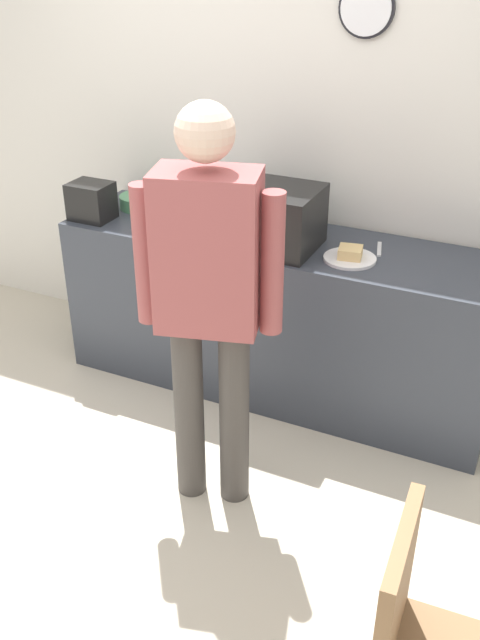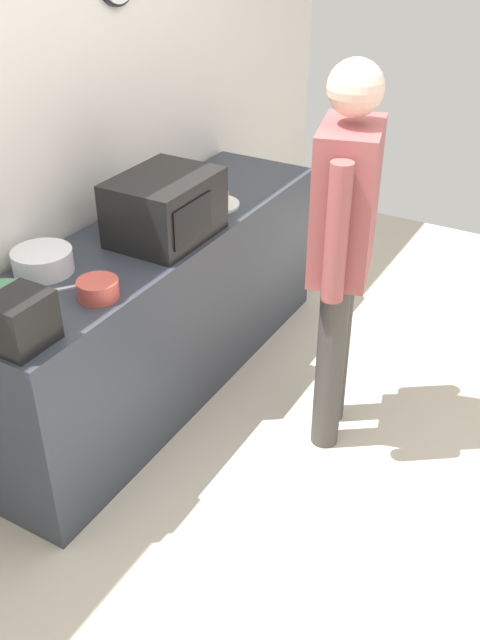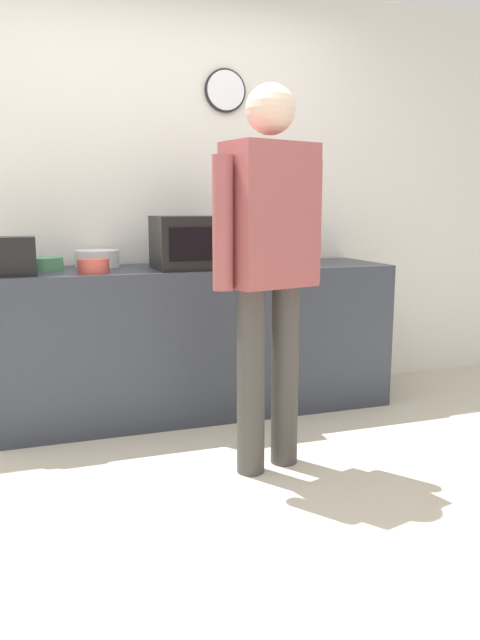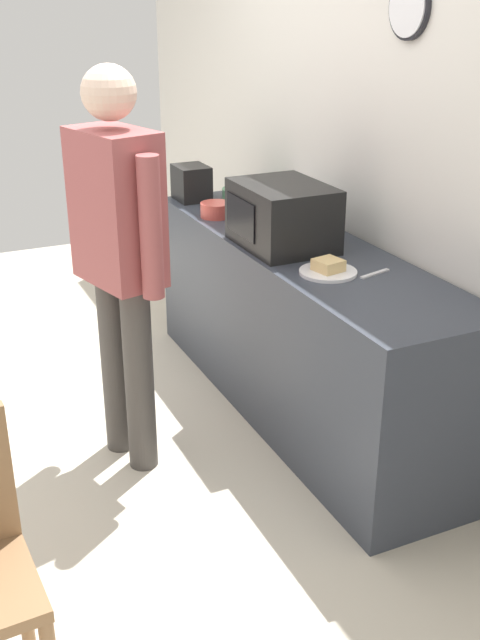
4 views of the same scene
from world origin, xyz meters
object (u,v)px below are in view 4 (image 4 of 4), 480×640
Objects in this scene: mixing_bowl at (242,195)px; fork_utensil at (375,274)px; cereal_bowl at (278,203)px; person_standing at (119,245)px; sandwich_plate at (328,269)px; toaster at (191,183)px; spoon_utensil at (241,213)px; salad_bowl at (216,210)px; microwave at (282,216)px.

mixing_bowl is 1.38× the size of fork_utensil.
cereal_bowl is 1.08m from fork_utensil.
sandwich_plate is at bearing 68.85° from person_standing.
toaster is 1.29× the size of fork_utensil.
fork_utensil is at bearing 9.32° from toaster.
fork_utensil is at bearing 5.81° from spoon_utensil.
cereal_bowl reaches higher than salad_bowl.
microwave is at bearing -6.10° from spoon_utensil.
microwave is 1.93× the size of cereal_bowl.
sandwich_plate reaches higher than spoon_utensil.
person_standing is (-0.32, -0.83, 0.13)m from sandwich_plate.
toaster is (-1.43, -0.07, 0.08)m from sandwich_plate.
mixing_bowl reaches higher than sandwich_plate.
sandwich_plate is at bearing -3.59° from spoon_utensil.
person_standing reaches higher than toaster.
sandwich_plate is 0.98× the size of cereal_bowl.
cereal_bowl is 1.28m from person_standing.
spoon_utensil is (0.00, 0.15, -0.04)m from salad_bowl.
toaster is 1.55m from fork_utensil.
person_standing is (0.71, -0.75, 0.11)m from salad_bowl.
sandwich_plate is 1.04m from salad_bowl.
fork_utensil is (0.09, 0.18, -0.02)m from sandwich_plate.
salad_bowl is at bearing -2.27° from toaster.
salad_bowl is at bearing -99.40° from cereal_bowl.
toaster is 0.43m from spoon_utensil.
cereal_bowl is at bearing 36.09° from toaster.
microwave is at bearing -161.23° from fork_utensil.
salad_bowl reaches higher than sandwich_plate.
microwave reaches higher than salad_bowl.
mixing_bowl is 0.29m from spoon_utensil.
fork_utensil is (0.53, 0.18, -0.15)m from microwave.
mixing_bowl is 0.30m from toaster.
fork_utensil is 1.11m from person_standing.
cereal_bowl is 1.52× the size of fork_utensil.
microwave is at bearing 4.08° from toaster.
toaster reaches higher than salad_bowl.
mixing_bowl is at bearing 154.04° from spoon_utensil.
sandwich_plate is 1.08× the size of mixing_bowl.
cereal_bowl is 0.15× the size of person_standing.
toaster is (-0.40, 0.02, 0.06)m from salad_bowl.
sandwich_plate is 1.49× the size of salad_bowl.
spoon_utensil is 0.10× the size of person_standing.
fork_utensil is 1.14m from spoon_utensil.
microwave reaches higher than spoon_utensil.
salad_bowl is 0.10× the size of person_standing.
microwave is at bearing -25.54° from cereal_bowl.
fork_utensil is at bearing 67.64° from person_standing.
microwave is 2.95× the size of salad_bowl.
fork_utensil is (1.13, 0.27, -0.04)m from salad_bowl.
microwave is 0.61m from cereal_bowl.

